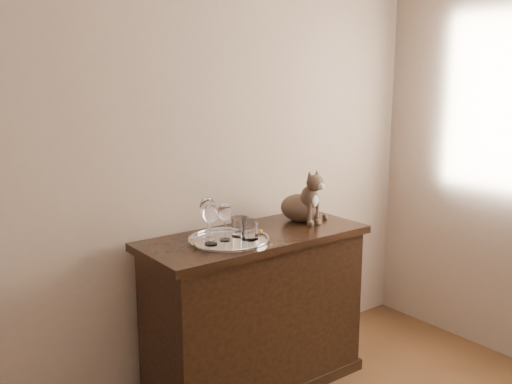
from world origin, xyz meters
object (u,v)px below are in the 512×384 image
sideboard (255,311)px  wine_glass_c (211,225)px  cat (300,195)px  wine_glass_a (208,219)px  wine_glass_d (225,222)px  tumbler_c (240,227)px  tray (229,241)px  tumbler_a (249,230)px

sideboard → wine_glass_c: 0.60m
wine_glass_c → cat: size_ratio=0.65×
wine_glass_a → wine_glass_c: (-0.03, -0.07, -0.01)m
wine_glass_d → wine_glass_a: bearing=137.0°
wine_glass_a → tumbler_c: bearing=-17.0°
wine_glass_d → tray: bearing=-33.7°
wine_glass_c → wine_glass_d: bearing=10.3°
tray → tumbler_c: 0.10m
sideboard → tumbler_a: tumbler_a is taller
sideboard → cat: 0.68m
tray → wine_glass_a: size_ratio=1.89×
tray → wine_glass_c: bearing=-176.7°
sideboard → wine_glass_c: size_ratio=6.19×
wine_glass_c → cat: bearing=8.7°
wine_glass_c → cat: (0.65, 0.10, 0.04)m
wine_glass_a → tumbler_c: 0.17m
wine_glass_a → cat: 0.62m
tumbler_c → wine_glass_a: bearing=163.0°
tray → tumbler_c: bearing=13.6°
sideboard → tumbler_c: bearing=-174.0°
tumbler_c → wine_glass_d: bearing=-174.6°
tumbler_a → wine_glass_c: bearing=166.2°
wine_glass_c → sideboard: bearing=7.2°
wine_glass_c → cat: 0.66m
tumbler_a → cat: size_ratio=0.33×
wine_glass_a → wine_glass_d: bearing=-43.0°
tumbler_c → wine_glass_c: bearing=-172.2°
tumbler_a → tumbler_c: 0.07m
wine_glass_c → tumbler_a: size_ratio=1.98×
tray → wine_glass_a: wine_glass_a is taller
wine_glass_c → wine_glass_d: 0.09m
wine_glass_d → tumbler_a: bearing=-32.5°
wine_glass_d → tumbler_a: wine_glass_d is taller
sideboard → wine_glass_d: size_ratio=6.48×
sideboard → tumbler_a: 0.50m
wine_glass_d → tumbler_c: 0.11m
sideboard → tray: tray is taller
tumbler_c → cat: cat is taller
sideboard → tumbler_a: size_ratio=12.25×
sideboard → wine_glass_a: (-0.26, 0.04, 0.54)m
cat → wine_glass_c: bearing=-175.0°
wine_glass_a → tumbler_a: size_ratio=2.16×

